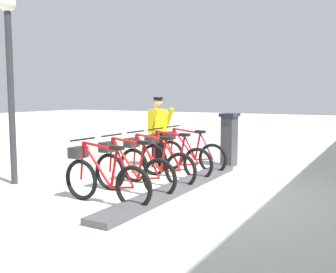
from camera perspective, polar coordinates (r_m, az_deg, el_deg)
ground_plane at (r=6.98m, az=1.40°, el=-7.99°), size 60.00×60.00×0.00m
dock_rail_base at (r=6.97m, az=1.40°, el=-7.59°), size 0.44×4.57×0.10m
payment_kiosk at (r=9.35m, az=9.03°, el=-0.34°), size 0.36×0.52×1.28m
bike_docked_0 at (r=8.65m, az=3.01°, el=-2.37°), size 1.72×0.54×1.02m
bike_docked_1 at (r=7.99m, az=0.60°, el=-3.06°), size 1.72×0.54×1.02m
bike_docked_2 at (r=7.35m, az=-2.25°, el=-3.87°), size 1.72×0.54×1.02m
bike_docked_3 at (r=6.73m, az=-5.63°, el=-4.81°), size 1.72×0.54×1.02m
bike_docked_4 at (r=6.14m, az=-9.69°, el=-5.92°), size 1.72×0.54×1.02m
worker_near_rack at (r=9.12m, az=-1.49°, el=1.10°), size 0.56×0.69×1.66m
lamp_post at (r=7.91m, az=-22.39°, el=10.43°), size 0.32×0.32×3.55m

